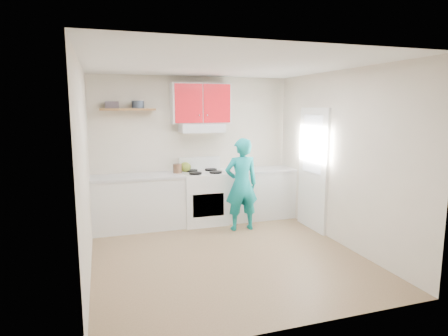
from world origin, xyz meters
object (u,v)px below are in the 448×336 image
object	(u,v)px
crock	(177,169)
stove	(204,198)
person	(241,184)
kettle	(185,167)
tin	(138,105)

from	to	relation	value
crock	stove	bearing A→B (deg)	-6.68
crock	person	xyz separation A→B (m)	(0.96, -0.62, -0.21)
kettle	person	bearing A→B (deg)	-50.04
crock	person	world-z (taller)	person
tin	person	world-z (taller)	tin
stove	person	world-z (taller)	person
kettle	tin	bearing A→B (deg)	169.99
tin	kettle	size ratio (longest dim) A/B	1.00
tin	person	xyz separation A→B (m)	(1.59, -0.73, -1.32)
person	stove	bearing A→B (deg)	-45.49
tin	person	distance (m)	2.19
stove	person	distance (m)	0.82
tin	kettle	distance (m)	1.35
stove	tin	world-z (taller)	tin
tin	kettle	world-z (taller)	tin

